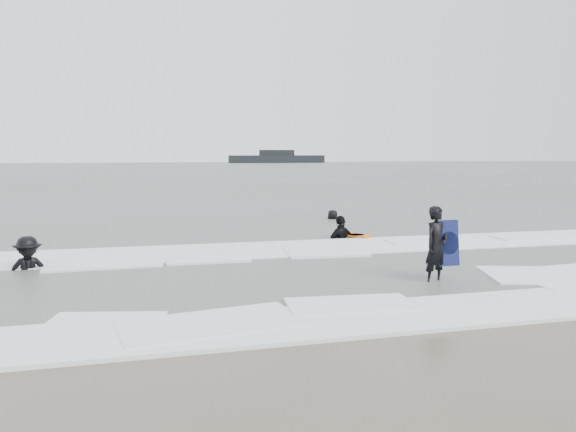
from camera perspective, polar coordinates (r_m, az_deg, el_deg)
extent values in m
plane|color=brown|center=(9.97, 7.02, -9.43)|extent=(320.00, 320.00, 0.00)
plane|color=#47544C|center=(89.05, -11.72, 4.55)|extent=(320.00, 320.00, 0.00)
imported|color=black|center=(12.17, 14.75, -6.69)|extent=(0.70, 0.58, 1.65)
imported|color=black|center=(14.21, -24.86, -5.20)|extent=(1.21, 0.88, 1.68)
imported|color=black|center=(17.86, 5.42, -2.36)|extent=(1.21, 0.84, 1.91)
imported|color=black|center=(22.87, 4.57, -0.44)|extent=(0.89, 0.91, 1.58)
cube|color=white|center=(9.42, 8.35, -10.17)|extent=(30.03, 2.32, 0.07)
cube|color=white|center=(15.57, -0.89, -3.47)|extent=(30.00, 2.60, 0.09)
cube|color=black|center=(157.78, -1.15, 5.80)|extent=(26.57, 4.74, 2.09)
cube|color=black|center=(157.78, -1.15, 6.46)|extent=(9.49, 2.85, 1.52)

